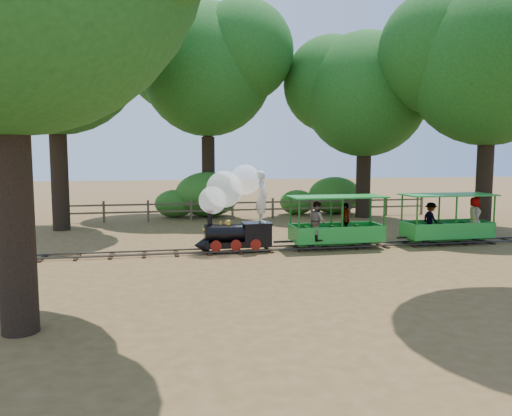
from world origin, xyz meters
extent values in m
plane|color=olive|center=(0.00, 0.00, 0.00)|extent=(90.00, 90.00, 0.00)
cube|color=#3F3D3A|center=(0.00, -0.30, 0.08)|extent=(22.00, 0.05, 0.05)
cube|color=#3F3D3A|center=(0.00, 0.30, 0.08)|extent=(22.00, 0.05, 0.05)
cube|color=#382314|center=(0.00, 0.00, 0.03)|extent=(0.12, 1.00, 0.05)
cube|color=#382314|center=(-5.00, 0.00, 0.03)|extent=(0.12, 1.00, 0.05)
cube|color=#382314|center=(5.00, 0.00, 0.03)|extent=(0.12, 1.00, 0.05)
cube|color=black|center=(-2.05, 0.00, 0.28)|extent=(2.16, 0.69, 0.18)
cylinder|color=black|center=(-2.39, 0.00, 0.64)|extent=(1.37, 0.55, 0.55)
cylinder|color=black|center=(-2.93, 0.00, 1.13)|extent=(0.16, 0.16, 0.43)
sphere|color=gold|center=(-2.34, 0.00, 0.93)|extent=(0.26, 0.26, 0.26)
cylinder|color=gold|center=(-2.59, 0.00, 0.95)|extent=(0.10, 0.10, 0.10)
cube|color=black|center=(-1.41, 0.00, 0.63)|extent=(0.88, 0.69, 0.54)
cube|color=black|center=(-1.41, 0.00, 0.92)|extent=(0.93, 0.75, 0.04)
cone|color=black|center=(-3.23, 0.00, 0.26)|extent=(0.44, 0.63, 0.63)
cylinder|color=gold|center=(-3.11, 0.00, 0.74)|extent=(0.10, 0.14, 0.14)
cylinder|color=maroon|center=(-2.79, -0.35, 0.28)|extent=(0.35, 0.06, 0.35)
cylinder|color=maroon|center=(-2.79, 0.35, 0.28)|extent=(0.35, 0.06, 0.35)
cylinder|color=maroon|center=(-2.15, -0.35, 0.28)|extent=(0.35, 0.06, 0.35)
cylinder|color=maroon|center=(-2.15, 0.35, 0.28)|extent=(0.35, 0.06, 0.35)
cylinder|color=maroon|center=(-1.51, -0.35, 0.28)|extent=(0.35, 0.06, 0.35)
cylinder|color=maroon|center=(-1.51, 0.35, 0.28)|extent=(0.35, 0.06, 0.35)
sphere|color=white|center=(-2.83, 0.05, 1.69)|extent=(0.88, 0.88, 0.88)
sphere|color=white|center=(-2.44, 0.10, 2.03)|extent=(1.18, 1.18, 1.18)
sphere|color=white|center=(-1.76, 0.15, 2.33)|extent=(0.98, 0.98, 0.98)
imported|color=silver|center=(-1.25, -0.09, 1.79)|extent=(0.41, 0.62, 1.68)
cube|color=green|center=(1.33, 0.00, 0.30)|extent=(3.06, 1.17, 0.09)
cube|color=#186316|center=(1.33, 0.00, 0.19)|extent=(2.76, 0.45, 0.13)
cube|color=green|center=(1.33, -0.55, 0.57)|extent=(3.06, 0.05, 0.45)
cube|color=green|center=(1.33, 0.55, 0.57)|extent=(3.06, 0.05, 0.45)
cube|color=green|center=(1.33, 0.00, 1.74)|extent=(3.20, 1.31, 0.05)
cylinder|color=#186316|center=(-0.13, -0.53, 1.02)|extent=(0.06, 0.06, 1.44)
cylinder|color=#186316|center=(-0.13, 0.53, 1.02)|extent=(0.06, 0.06, 1.44)
cylinder|color=#186316|center=(2.79, -0.53, 1.02)|extent=(0.06, 0.06, 1.44)
cylinder|color=#186316|center=(2.79, 0.53, 1.02)|extent=(0.06, 0.06, 1.44)
cube|color=#186316|center=(0.41, 0.00, 0.52)|extent=(0.11, 0.99, 0.36)
cube|color=#186316|center=(1.33, 0.00, 0.52)|extent=(0.11, 0.99, 0.36)
cube|color=#186316|center=(2.25, 0.00, 0.52)|extent=(0.11, 0.99, 0.36)
cylinder|color=black|center=(0.35, -0.31, 0.23)|extent=(0.25, 0.05, 0.25)
cylinder|color=black|center=(0.35, 0.31, 0.23)|extent=(0.25, 0.05, 0.25)
cylinder|color=black|center=(2.31, -0.31, 0.23)|extent=(0.25, 0.05, 0.25)
cylinder|color=black|center=(2.31, 0.31, 0.23)|extent=(0.25, 0.05, 0.25)
imported|color=gray|center=(0.52, -0.38, 0.99)|extent=(0.58, 0.69, 1.29)
imported|color=gray|center=(1.80, 0.35, 0.91)|extent=(0.50, 0.72, 1.14)
cube|color=green|center=(5.44, 0.00, 0.30)|extent=(3.06, 1.17, 0.09)
cube|color=#186316|center=(5.44, 0.00, 0.19)|extent=(2.76, 0.45, 0.13)
cube|color=green|center=(5.44, -0.55, 0.57)|extent=(3.06, 0.05, 0.45)
cube|color=green|center=(5.44, 0.55, 0.57)|extent=(3.06, 0.05, 0.45)
cube|color=green|center=(5.44, 0.00, 1.74)|extent=(3.20, 1.31, 0.05)
cylinder|color=#186316|center=(3.98, -0.53, 1.02)|extent=(0.06, 0.06, 1.44)
cylinder|color=#186316|center=(3.98, 0.53, 1.02)|extent=(0.06, 0.06, 1.44)
cylinder|color=#186316|center=(6.90, -0.53, 1.02)|extent=(0.06, 0.06, 1.44)
cylinder|color=#186316|center=(6.90, 0.53, 1.02)|extent=(0.06, 0.06, 1.44)
cube|color=#186316|center=(4.52, 0.00, 0.52)|extent=(0.11, 0.99, 0.36)
cube|color=#186316|center=(5.44, 0.00, 0.52)|extent=(0.11, 0.99, 0.36)
cube|color=#186316|center=(6.36, 0.00, 0.52)|extent=(0.11, 0.99, 0.36)
cylinder|color=black|center=(4.46, -0.31, 0.23)|extent=(0.25, 0.05, 0.25)
cylinder|color=black|center=(4.46, 0.31, 0.23)|extent=(0.25, 0.05, 0.25)
cylinder|color=black|center=(6.42, -0.31, 0.23)|extent=(0.25, 0.05, 0.25)
cylinder|color=black|center=(6.42, 0.31, 0.23)|extent=(0.25, 0.05, 0.25)
imported|color=gray|center=(4.84, 0.07, 0.91)|extent=(0.49, 0.77, 1.13)
imported|color=gray|center=(6.34, -0.24, 1.01)|extent=(0.60, 0.75, 1.33)
cylinder|color=#2D2116|center=(-8.50, 6.00, 2.05)|extent=(0.70, 0.70, 4.11)
cylinder|color=#2D2116|center=(-8.50, 6.00, 5.28)|extent=(0.52, 0.53, 2.35)
sphere|color=#1B531A|center=(-8.50, 6.00, 7.55)|extent=(7.26, 7.26, 7.26)
sphere|color=#1B531A|center=(-6.69, 4.91, 8.45)|extent=(5.44, 5.44, 5.44)
sphere|color=#1B531A|center=(-10.13, 7.27, 8.27)|extent=(5.81, 5.81, 5.81)
cylinder|color=#2D2116|center=(-2.00, 9.50, 2.00)|extent=(0.66, 0.66, 4.01)
cylinder|color=#2D2116|center=(-2.00, 9.50, 5.15)|extent=(0.50, 0.50, 2.29)
sphere|color=#1B531A|center=(-2.00, 9.50, 7.27)|extent=(6.50, 6.50, 6.50)
sphere|color=#1B531A|center=(-0.37, 8.52, 8.09)|extent=(4.88, 4.88, 4.88)
sphere|color=#1B531A|center=(-3.46, 10.64, 7.92)|extent=(5.20, 5.20, 5.20)
cylinder|color=#2D2116|center=(5.50, 7.50, 1.63)|extent=(0.72, 0.72, 3.26)
cylinder|color=#2D2116|center=(5.50, 7.50, 4.20)|extent=(0.54, 0.54, 1.86)
sphere|color=#1B531A|center=(5.50, 7.50, 6.03)|extent=(6.04, 6.04, 6.04)
sphere|color=#1B531A|center=(7.01, 6.59, 6.79)|extent=(4.53, 4.53, 4.53)
sphere|color=#1B531A|center=(4.14, 8.56, 6.64)|extent=(4.83, 4.83, 4.83)
cylinder|color=#2D2116|center=(9.00, 3.00, 1.86)|extent=(0.68, 0.68, 3.71)
cylinder|color=#2D2116|center=(9.00, 3.00, 4.77)|extent=(0.51, 0.51, 2.12)
sphere|color=#1B531A|center=(9.00, 3.00, 6.84)|extent=(6.69, 6.69, 6.69)
sphere|color=#1B531A|center=(7.49, 4.17, 7.51)|extent=(5.35, 5.35, 5.35)
cylinder|color=#2D2116|center=(-7.00, -6.50, 1.86)|extent=(0.64, 0.64, 3.73)
cylinder|color=#2D2116|center=(-7.00, -6.50, 4.79)|extent=(0.48, 0.48, 2.13)
cube|color=brown|center=(-9.00, 8.00, 0.50)|extent=(0.10, 0.10, 1.00)
cube|color=brown|center=(-7.00, 8.00, 0.50)|extent=(0.10, 0.10, 1.00)
cube|color=brown|center=(-5.00, 8.00, 0.50)|extent=(0.10, 0.10, 1.00)
cube|color=brown|center=(-3.00, 8.00, 0.50)|extent=(0.10, 0.10, 1.00)
cube|color=brown|center=(-1.00, 8.00, 0.50)|extent=(0.10, 0.10, 1.00)
cube|color=brown|center=(1.00, 8.00, 0.50)|extent=(0.10, 0.10, 1.00)
cube|color=brown|center=(3.00, 8.00, 0.50)|extent=(0.10, 0.10, 1.00)
cube|color=brown|center=(5.00, 8.00, 0.50)|extent=(0.10, 0.10, 1.00)
cube|color=brown|center=(7.00, 8.00, 0.50)|extent=(0.10, 0.10, 1.00)
cube|color=brown|center=(9.00, 8.00, 0.50)|extent=(0.10, 0.10, 1.00)
cube|color=brown|center=(0.00, 8.00, 0.80)|extent=(18.00, 0.06, 0.08)
cube|color=brown|center=(0.00, 8.00, 0.45)|extent=(18.00, 0.06, 0.08)
ellipsoid|color=#2D6B1E|center=(-3.71, 9.30, 0.69)|extent=(1.99, 1.53, 1.38)
ellipsoid|color=#2D6B1E|center=(-2.07, 9.30, 1.13)|extent=(3.26, 2.51, 2.26)
ellipsoid|color=#2D6B1E|center=(2.62, 9.30, 0.64)|extent=(1.85, 1.42, 1.28)
ellipsoid|color=#2D6B1E|center=(4.67, 9.30, 0.97)|extent=(2.81, 2.16, 1.95)
camera|label=1|loc=(-4.56, -15.75, 3.17)|focal=35.00mm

